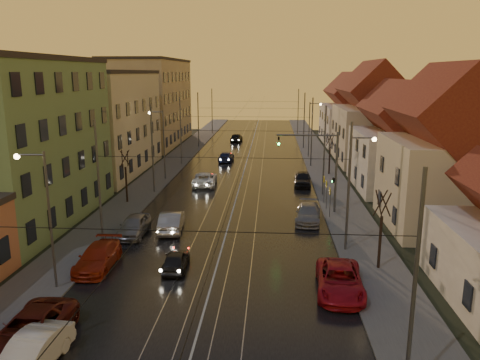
% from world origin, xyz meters
% --- Properties ---
extents(ground, '(160.00, 160.00, 0.00)m').
position_xyz_m(ground, '(0.00, 0.00, 0.00)').
color(ground, black).
rests_on(ground, ground).
extents(road, '(16.00, 120.00, 0.04)m').
position_xyz_m(road, '(0.00, 40.00, 0.02)').
color(road, black).
rests_on(road, ground).
extents(sidewalk_left, '(4.00, 120.00, 0.15)m').
position_xyz_m(sidewalk_left, '(-10.00, 40.00, 0.07)').
color(sidewalk_left, '#4C4C4C').
rests_on(sidewalk_left, ground).
extents(sidewalk_right, '(4.00, 120.00, 0.15)m').
position_xyz_m(sidewalk_right, '(10.00, 40.00, 0.07)').
color(sidewalk_right, '#4C4C4C').
rests_on(sidewalk_right, ground).
extents(tram_rail_0, '(0.06, 120.00, 0.03)m').
position_xyz_m(tram_rail_0, '(-2.20, 40.00, 0.06)').
color(tram_rail_0, gray).
rests_on(tram_rail_0, road).
extents(tram_rail_1, '(0.06, 120.00, 0.03)m').
position_xyz_m(tram_rail_1, '(-0.77, 40.00, 0.06)').
color(tram_rail_1, gray).
rests_on(tram_rail_1, road).
extents(tram_rail_2, '(0.06, 120.00, 0.03)m').
position_xyz_m(tram_rail_2, '(0.77, 40.00, 0.06)').
color(tram_rail_2, gray).
rests_on(tram_rail_2, road).
extents(tram_rail_3, '(0.06, 120.00, 0.03)m').
position_xyz_m(tram_rail_3, '(2.20, 40.00, 0.06)').
color(tram_rail_3, gray).
rests_on(tram_rail_3, road).
extents(apartment_left_1, '(10.00, 18.00, 13.00)m').
position_xyz_m(apartment_left_1, '(-17.50, 14.00, 6.50)').
color(apartment_left_1, '#678655').
rests_on(apartment_left_1, ground).
extents(apartment_left_2, '(10.00, 20.00, 12.00)m').
position_xyz_m(apartment_left_2, '(-17.50, 34.00, 6.00)').
color(apartment_left_2, beige).
rests_on(apartment_left_2, ground).
extents(apartment_left_3, '(10.00, 24.00, 14.00)m').
position_xyz_m(apartment_left_3, '(-17.50, 58.00, 7.00)').
color(apartment_left_3, tan).
rests_on(apartment_left_3, ground).
extents(house_right_1, '(8.67, 10.20, 10.80)m').
position_xyz_m(house_right_1, '(17.00, 15.00, 5.45)').
color(house_right_1, beige).
rests_on(house_right_1, ground).
extents(house_right_2, '(9.18, 12.24, 9.20)m').
position_xyz_m(house_right_2, '(17.00, 28.00, 4.64)').
color(house_right_2, beige).
rests_on(house_right_2, ground).
extents(house_right_3, '(9.18, 14.28, 11.50)m').
position_xyz_m(house_right_3, '(17.00, 43.00, 5.80)').
color(house_right_3, beige).
rests_on(house_right_3, ground).
extents(house_right_4, '(9.18, 16.32, 10.00)m').
position_xyz_m(house_right_4, '(17.00, 61.00, 5.05)').
color(house_right_4, beige).
rests_on(house_right_4, ground).
extents(catenary_pole_r_0, '(0.16, 0.16, 9.00)m').
position_xyz_m(catenary_pole_r_0, '(8.60, -6.00, 4.50)').
color(catenary_pole_r_0, '#595B60').
rests_on(catenary_pole_r_0, ground).
extents(catenary_pole_l_1, '(0.16, 0.16, 9.00)m').
position_xyz_m(catenary_pole_l_1, '(-8.60, 9.00, 4.50)').
color(catenary_pole_l_1, '#595B60').
rests_on(catenary_pole_l_1, ground).
extents(catenary_pole_r_1, '(0.16, 0.16, 9.00)m').
position_xyz_m(catenary_pole_r_1, '(8.60, 9.00, 4.50)').
color(catenary_pole_r_1, '#595B60').
rests_on(catenary_pole_r_1, ground).
extents(catenary_pole_l_2, '(0.16, 0.16, 9.00)m').
position_xyz_m(catenary_pole_l_2, '(-8.60, 24.00, 4.50)').
color(catenary_pole_l_2, '#595B60').
rests_on(catenary_pole_l_2, ground).
extents(catenary_pole_r_2, '(0.16, 0.16, 9.00)m').
position_xyz_m(catenary_pole_r_2, '(8.60, 24.00, 4.50)').
color(catenary_pole_r_2, '#595B60').
rests_on(catenary_pole_r_2, ground).
extents(catenary_pole_l_3, '(0.16, 0.16, 9.00)m').
position_xyz_m(catenary_pole_l_3, '(-8.60, 39.00, 4.50)').
color(catenary_pole_l_3, '#595B60').
rests_on(catenary_pole_l_3, ground).
extents(catenary_pole_r_3, '(0.16, 0.16, 9.00)m').
position_xyz_m(catenary_pole_r_3, '(8.60, 39.00, 4.50)').
color(catenary_pole_r_3, '#595B60').
rests_on(catenary_pole_r_3, ground).
extents(catenary_pole_l_4, '(0.16, 0.16, 9.00)m').
position_xyz_m(catenary_pole_l_4, '(-8.60, 54.00, 4.50)').
color(catenary_pole_l_4, '#595B60').
rests_on(catenary_pole_l_4, ground).
extents(catenary_pole_r_4, '(0.16, 0.16, 9.00)m').
position_xyz_m(catenary_pole_r_4, '(8.60, 54.00, 4.50)').
color(catenary_pole_r_4, '#595B60').
rests_on(catenary_pole_r_4, ground).
extents(catenary_pole_l_5, '(0.16, 0.16, 9.00)m').
position_xyz_m(catenary_pole_l_5, '(-8.60, 72.00, 4.50)').
color(catenary_pole_l_5, '#595B60').
rests_on(catenary_pole_l_5, ground).
extents(catenary_pole_r_5, '(0.16, 0.16, 9.00)m').
position_xyz_m(catenary_pole_r_5, '(8.60, 72.00, 4.50)').
color(catenary_pole_r_5, '#595B60').
rests_on(catenary_pole_r_5, ground).
extents(street_lamp_0, '(1.75, 0.32, 8.00)m').
position_xyz_m(street_lamp_0, '(-9.10, 2.00, 4.89)').
color(street_lamp_0, '#595B60').
rests_on(street_lamp_0, ground).
extents(street_lamp_1, '(1.75, 0.32, 8.00)m').
position_xyz_m(street_lamp_1, '(9.10, 10.00, 4.89)').
color(street_lamp_1, '#595B60').
rests_on(street_lamp_1, ground).
extents(street_lamp_2, '(1.75, 0.32, 8.00)m').
position_xyz_m(street_lamp_2, '(-9.10, 30.00, 4.89)').
color(street_lamp_2, '#595B60').
rests_on(street_lamp_2, ground).
extents(street_lamp_3, '(1.75, 0.32, 8.00)m').
position_xyz_m(street_lamp_3, '(9.10, 46.00, 4.89)').
color(street_lamp_3, '#595B60').
rests_on(street_lamp_3, ground).
extents(traffic_light_mast, '(5.30, 0.32, 7.20)m').
position_xyz_m(traffic_light_mast, '(7.99, 18.00, 4.60)').
color(traffic_light_mast, '#595B60').
rests_on(traffic_light_mast, ground).
extents(bare_tree_0, '(1.09, 1.09, 5.11)m').
position_xyz_m(bare_tree_0, '(-10.20, 20.00, 2.49)').
color(bare_tree_0, black).
rests_on(bare_tree_0, ground).
extents(bare_tree_1, '(1.09, 1.09, 5.11)m').
position_xyz_m(bare_tree_1, '(10.20, 6.00, 2.49)').
color(bare_tree_1, black).
rests_on(bare_tree_1, ground).
extents(bare_tree_2, '(1.09, 1.09, 5.11)m').
position_xyz_m(bare_tree_2, '(10.40, 34.00, 2.49)').
color(bare_tree_2, black).
rests_on(bare_tree_2, ground).
extents(driving_car_0, '(1.61, 3.67, 1.23)m').
position_xyz_m(driving_car_0, '(-2.52, 5.18, 0.61)').
color(driving_car_0, black).
rests_on(driving_car_0, ground).
extents(driving_car_1, '(2.09, 4.89, 1.57)m').
position_xyz_m(driving_car_1, '(-4.32, 12.48, 0.78)').
color(driving_car_1, '#A1A1A7').
rests_on(driving_car_1, ground).
extents(driving_car_2, '(2.67, 5.37, 1.46)m').
position_xyz_m(driving_car_2, '(-3.84, 27.62, 0.73)').
color(driving_car_2, white).
rests_on(driving_car_2, ground).
extents(driving_car_3, '(1.97, 4.64, 1.34)m').
position_xyz_m(driving_car_3, '(-2.88, 41.92, 0.67)').
color(driving_car_3, '#171E46').
rests_on(driving_car_3, ground).
extents(driving_car_4, '(2.14, 4.67, 1.55)m').
position_xyz_m(driving_car_4, '(-2.86, 60.79, 0.78)').
color(driving_car_4, black).
rests_on(driving_car_4, ground).
extents(parked_left_0, '(2.01, 4.66, 1.49)m').
position_xyz_m(parked_left_0, '(-6.44, -5.35, 0.75)').
color(parked_left_0, silver).
rests_on(parked_left_0, ground).
extents(parked_left_1, '(2.61, 5.51, 1.52)m').
position_xyz_m(parked_left_1, '(-7.36, -3.57, 0.76)').
color(parked_left_1, '#52140E').
rests_on(parked_left_1, ground).
extents(parked_left_2, '(2.14, 5.06, 1.45)m').
position_xyz_m(parked_left_2, '(-7.47, 5.06, 0.73)').
color(parked_left_2, '#9B240F').
rests_on(parked_left_2, ground).
extents(parked_left_3, '(1.85, 4.55, 1.55)m').
position_xyz_m(parked_left_3, '(-6.95, 11.24, 0.77)').
color(parked_left_3, gray).
rests_on(parked_left_3, ground).
extents(parked_right_0, '(2.87, 5.62, 1.52)m').
position_xyz_m(parked_right_0, '(7.31, 2.62, 0.76)').
color(parked_right_0, '#AF111F').
rests_on(parked_right_0, ground).
extents(parked_right_1, '(2.52, 5.08, 1.42)m').
position_xyz_m(parked_right_1, '(6.51, 15.48, 0.71)').
color(parked_right_1, gray).
rests_on(parked_right_1, ground).
extents(parked_right_2, '(2.06, 4.59, 1.53)m').
position_xyz_m(parked_right_2, '(6.84, 28.26, 0.77)').
color(parked_right_2, black).
rests_on(parked_right_2, ground).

